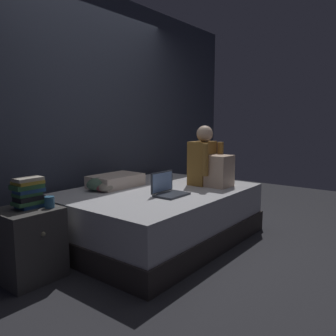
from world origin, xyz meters
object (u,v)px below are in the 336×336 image
Objects in this scene: clothes_pile at (100,185)px; person_sitting at (209,163)px; mug at (50,202)px; nightstand at (28,243)px; book_stack at (29,193)px; pillow at (116,181)px; bed at (157,215)px; laptop at (168,189)px.

person_sitting is at bearing -36.39° from clothes_pile.
mug is (-1.71, 0.42, -0.18)m from person_sitting.
book_stack is (0.04, 0.02, 0.40)m from nightstand.
person_sitting is 2.33× the size of clothes_pile.
clothes_pile reaches higher than pillow.
clothes_pile is at bearing 135.90° from bed.
mug reaches higher than bed.
bed is 3.55× the size of nightstand.
book_stack reaches higher than nightstand.
laptop is 3.56× the size of mug.
book_stack is at bearing 168.53° from bed.
book_stack is (-1.11, -0.19, 0.08)m from pillow.
laptop is at bearing -67.16° from clothes_pile.
book_stack is 0.87m from clothes_pile.
pillow is 1.13m from book_stack.
person_sitting reaches higher than book_stack.
person_sitting is 7.28× the size of mug.
mug is (-1.03, 0.37, 0.02)m from laptop.
person_sitting is at bearing -16.40° from nightstand.
nightstand is 2.00× the size of clothes_pile.
laptop is at bearing -119.35° from bed.
pillow is 2.33× the size of book_stack.
mug is (0.13, -0.12, 0.33)m from nightstand.
laptop is 1.33× the size of book_stack.
book_stack reaches higher than pillow.
nightstand is 1.98m from person_sitting.
bed is at bearing -71.11° from pillow.
clothes_pile is at bearing 143.61° from person_sitting.
person_sitting is (0.54, -0.30, 0.52)m from bed.
book_stack is at bearing 162.85° from person_sitting.
pillow is at bearing 132.64° from person_sitting.
nightstand is at bearing -169.67° from pillow.
clothes_pile is (0.85, 0.14, -0.09)m from book_stack.
laptop is 1.09m from mug.
clothes_pile is (-0.95, 0.70, -0.19)m from person_sitting.
clothes_pile is at bearing 112.84° from laptop.
bed is 1.32m from nightstand.
bed is at bearing -44.10° from clothes_pile.
book_stack reaches higher than laptop.
bed is at bearing 150.83° from person_sitting.
mug is 0.32× the size of clothes_pile.
mug reaches higher than nightstand.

